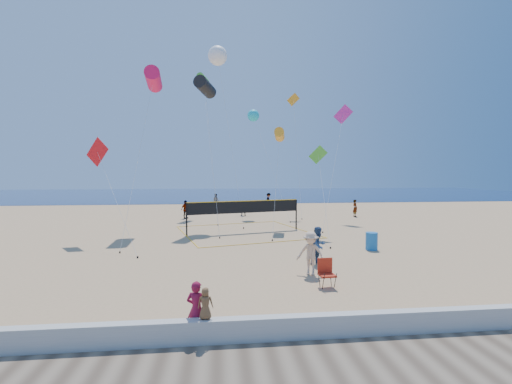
{
  "coord_description": "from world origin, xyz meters",
  "views": [
    {
      "loc": [
        -1.49,
        -11.4,
        4.22
      ],
      "look_at": [
        -0.06,
        2.0,
        3.51
      ],
      "focal_mm": 24.0,
      "sensor_mm": 36.0,
      "label": 1
    }
  ],
  "objects": [
    {
      "name": "kite_9",
      "position": [
        6.17,
        23.51,
        10.93
      ],
      "size": [
        1.39,
        4.53,
        12.65
      ],
      "rotation": [
        0.0,
        0.0,
        0.24
      ],
      "color": "orange",
      "rests_on": "ground"
    },
    {
      "name": "kite_6",
      "position": [
        -1.59,
        18.69,
        14.37
      ],
      "size": [
        2.92,
        4.87,
        15.2
      ],
      "rotation": [
        0.0,
        0.0,
        -0.16
      ],
      "color": "white",
      "rests_on": "ground"
    },
    {
      "name": "far_person_2",
      "position": [
        11.87,
        21.11,
        0.85
      ],
      "size": [
        0.48,
        0.66,
        1.69
      ],
      "primitive_type": "imported",
      "rotation": [
        0.0,
        0.0,
        1.7
      ],
      "color": "gray",
      "rests_on": "ground"
    },
    {
      "name": "kite_0",
      "position": [
        -6.44,
        15.63,
        11.41
      ],
      "size": [
        1.36,
        9.76,
        12.15
      ],
      "rotation": [
        0.0,
        0.0,
        0.09
      ],
      "color": "#EC1450",
      "rests_on": "ground"
    },
    {
      "name": "bystander_b",
      "position": [
        2.29,
        2.43,
        0.91
      ],
      "size": [
        1.34,
        1.1,
        1.81
      ],
      "primitive_type": "imported",
      "rotation": [
        0.0,
        0.0,
        -0.42
      ],
      "color": "#D6B28F",
      "rests_on": "ground"
    },
    {
      "name": "camp_chair",
      "position": [
        2.45,
        0.83,
        0.6
      ],
      "size": [
        0.6,
        0.74,
        1.17
      ],
      "rotation": [
        0.0,
        0.0,
        0.07
      ],
      "color": "#AF2614",
      "rests_on": "ground"
    },
    {
      "name": "far_person_3",
      "position": [
        -1.93,
        31.5,
        0.88
      ],
      "size": [
        0.87,
        0.69,
        1.75
      ],
      "primitive_type": "imported",
      "rotation": [
        0.0,
        0.0,
        -0.03
      ],
      "color": "gray",
      "rests_on": "ground"
    },
    {
      "name": "far_person_4",
      "position": [
        4.77,
        31.87,
        0.9
      ],
      "size": [
        1.11,
        1.34,
        1.8
      ],
      "primitive_type": "imported",
      "rotation": [
        0.0,
        0.0,
        1.12
      ],
      "color": "gray",
      "rests_on": "ground"
    },
    {
      "name": "bystander_a",
      "position": [
        3.08,
        3.97,
        0.88
      ],
      "size": [
        1.09,
        1.04,
        1.77
      ],
      "primitive_type": "imported",
      "rotation": [
        0.0,
        0.0,
        0.61
      ],
      "color": "navy",
      "rests_on": "ground"
    },
    {
      "name": "kite_1",
      "position": [
        -2.58,
        16.25,
        11.08
      ],
      "size": [
        2.01,
        6.68,
        11.76
      ],
      "rotation": [
        0.0,
        0.0,
        -0.33
      ],
      "color": "black",
      "rests_on": "ground"
    },
    {
      "name": "trash_barrel",
      "position": [
        6.92,
        6.66,
        0.49
      ],
      "size": [
        0.83,
        0.83,
        0.97
      ],
      "primitive_type": "cylinder",
      "rotation": [
        0.0,
        0.0,
        0.36
      ],
      "color": "#1B67B3",
      "rests_on": "ground"
    },
    {
      "name": "kite_7",
      "position": [
        1.98,
        23.6,
        10.18
      ],
      "size": [
        3.36,
        6.59,
        10.79
      ],
      "rotation": [
        0.0,
        0.0,
        -0.12
      ],
      "color": "#1CC5DE",
      "rests_on": "ground"
    },
    {
      "name": "toddler",
      "position": [
        -1.86,
        -2.96,
        1.0
      ],
      "size": [
        0.4,
        0.27,
        0.79
      ],
      "primitive_type": "imported",
      "rotation": [
        0.0,
        0.0,
        3.1
      ],
      "color": "brown",
      "rests_on": "seawall"
    },
    {
      "name": "seawall",
      "position": [
        0.0,
        -3.0,
        0.3
      ],
      "size": [
        32.0,
        0.3,
        0.6
      ],
      "primitive_type": "cube",
      "color": "beige",
      "rests_on": "ground"
    },
    {
      "name": "kite_5",
      "position": [
        9.8,
        19.36,
        9.28
      ],
      "size": [
        5.01,
        8.06,
        10.71
      ],
      "rotation": [
        0.0,
        0.0,
        -0.39
      ],
      "color": "#CF27A0",
      "rests_on": "ground"
    },
    {
      "name": "kite_3",
      "position": [
        -9.02,
        11.04,
        5.39
      ],
      "size": [
        4.44,
        5.67,
        6.54
      ],
      "rotation": [
        0.0,
        0.0,
        -0.33
      ],
      "color": "red",
      "rests_on": "ground"
    },
    {
      "name": "far_person_1",
      "position": [
        0.9,
        23.03,
        0.76
      ],
      "size": [
        1.47,
        0.7,
        1.53
      ],
      "primitive_type": "imported",
      "rotation": [
        0.0,
        0.0,
        -0.18
      ],
      "color": "gray",
      "rests_on": "ground"
    },
    {
      "name": "kite_8",
      "position": [
        -3.18,
        25.83,
        14.25
      ],
      "size": [
        2.26,
        10.27,
        14.79
      ],
      "rotation": [
        0.0,
        0.0,
        -0.33
      ],
      "color": "green",
      "rests_on": "ground"
    },
    {
      "name": "ground",
      "position": [
        0.0,
        0.0,
        0.0
      ],
      "size": [
        120.0,
        120.0,
        0.0
      ],
      "primitive_type": "plane",
      "color": "tan",
      "rests_on": "ground"
    },
    {
      "name": "volleyball_net",
      "position": [
        0.32,
        13.24,
        1.57
      ],
      "size": [
        10.49,
        10.38,
        2.3
      ],
      "rotation": [
        0.0,
        0.0,
        0.26
      ],
      "color": "black",
      "rests_on": "ground"
    },
    {
      "name": "kite_2",
      "position": [
        3.2,
        15.16,
        7.29
      ],
      "size": [
        1.99,
        6.43,
        7.8
      ],
      "rotation": [
        0.0,
        0.0,
        -0.21
      ],
      "color": "orange",
      "rests_on": "ground"
    },
    {
      "name": "kite_4",
      "position": [
        5.3,
        11.52,
        5.18
      ],
      "size": [
        1.26,
        4.99,
        6.23
      ],
      "rotation": [
        0.0,
        0.0,
        -0.23
      ],
      "color": "green",
      "rests_on": "ground"
    },
    {
      "name": "woman",
      "position": [
        -2.1,
        -2.7,
        0.74
      ],
      "size": [
        0.63,
        0.52,
        1.49
      ],
      "primitive_type": "imported",
      "rotation": [
        0.0,
        0.0,
        2.78
      ],
      "color": "maroon",
      "rests_on": "ground"
    },
    {
      "name": "far_person_0",
      "position": [
        -4.73,
        21.43,
        0.87
      ],
      "size": [
        0.98,
        1.04,
        1.73
      ],
      "primitive_type": "imported",
      "rotation": [
        0.0,
        0.0,
        0.86
      ],
      "color": "gray",
      "rests_on": "ground"
    },
    {
      "name": "ocean",
      "position": [
        0.0,
        62.0,
        0.01
      ],
      "size": [
        140.0,
        50.0,
        0.03
      ],
      "primitive_type": "cube",
      "color": "#112250",
      "rests_on": "ground"
    }
  ]
}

